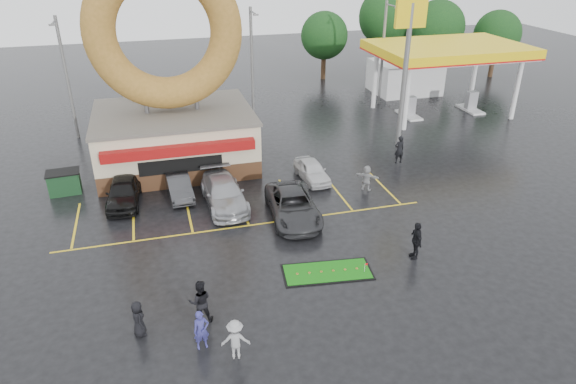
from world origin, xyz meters
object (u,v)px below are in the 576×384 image
object	(u,v)px
gas_station	(428,63)
car_white	(312,170)
streetlight_mid	(252,62)
car_grey	(293,206)
shell_sign	(408,44)
donut_shop	(171,100)
person_blue	(201,330)
car_black	(123,192)
car_dgrey	(179,186)
streetlight_right	(383,51)
person_cameraman	(416,240)
streetlight_left	(66,76)
dumpster	(64,183)
putting_green	(327,272)
car_silver	(224,193)

from	to	relation	value
gas_station	car_white	xyz separation A→B (m)	(-14.98, -12.94, -3.06)
streetlight_mid	car_grey	xyz separation A→B (m)	(-1.49, -17.32, -4.03)
shell_sign	donut_shop	bearing A→B (deg)	176.53
car_grey	person_blue	bearing A→B (deg)	-120.28
car_black	car_dgrey	distance (m)	3.16
shell_sign	car_black	world-z (taller)	shell_sign
streetlight_right	car_grey	world-z (taller)	streetlight_right
streetlight_right	person_cameraman	distance (m)	25.50
person_blue	donut_shop	bearing A→B (deg)	79.69
donut_shop	car_dgrey	xyz separation A→B (m)	(-0.29, -5.03, -3.84)
gas_station	streetlight_left	world-z (taller)	streetlight_left
gas_station	car_black	xyz separation A→B (m)	(-26.44, -13.11, -2.95)
donut_shop	car_dgrey	size ratio (longest dim) A/B	3.57
gas_station	dumpster	world-z (taller)	gas_station
streetlight_mid	putting_green	size ratio (longest dim) A/B	2.08
car_dgrey	dumpster	bearing A→B (deg)	157.18
car_white	putting_green	world-z (taller)	car_white
shell_sign	streetlight_mid	xyz separation A→B (m)	(-9.00, 8.92, -2.60)
dumpster	streetlight_right	bearing A→B (deg)	20.25
streetlight_mid	car_silver	size ratio (longest dim) A/B	1.71
gas_station	putting_green	distance (m)	28.82
car_black	car_grey	distance (m)	9.91
streetlight_mid	dumpster	world-z (taller)	streetlight_mid
person_cameraman	putting_green	bearing A→B (deg)	-80.85
streetlight_left	dumpster	bearing A→B (deg)	-89.40
car_dgrey	car_silver	distance (m)	3.03
streetlight_right	car_grey	size ratio (longest dim) A/B	1.67
streetlight_mid	person_blue	size ratio (longest dim) A/B	5.46
car_silver	person_cameraman	world-z (taller)	person_cameraman
person_blue	dumpster	size ratio (longest dim) A/B	0.92
car_black	car_dgrey	world-z (taller)	car_black
donut_shop	car_dgrey	world-z (taller)	donut_shop
streetlight_mid	person_cameraman	world-z (taller)	streetlight_mid
car_dgrey	shell_sign	bearing A→B (deg)	10.26
streetlight_right	shell_sign	bearing A→B (deg)	-106.83
car_dgrey	car_grey	bearing A→B (deg)	-40.52
streetlight_mid	car_black	xyz separation A→B (m)	(-10.44, -13.09, -4.03)
car_black	streetlight_mid	bearing A→B (deg)	56.16
shell_sign	person_blue	world-z (taller)	shell_sign
donut_shop	putting_green	distance (m)	16.40
donut_shop	car_dgrey	bearing A→B (deg)	-93.29
car_dgrey	person_cameraman	xyz separation A→B (m)	(10.42, -9.62, 0.33)
streetlight_right	car_silver	size ratio (longest dim) A/B	1.71
gas_station	car_dgrey	world-z (taller)	gas_station
car_black	putting_green	size ratio (longest dim) A/B	1.02
streetlight_mid	car_white	bearing A→B (deg)	-85.48
car_dgrey	person_blue	distance (m)	12.99
car_dgrey	car_silver	bearing A→B (deg)	-41.34
donut_shop	dumpster	bearing A→B (deg)	-158.32
person_blue	dumpster	distance (m)	16.56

